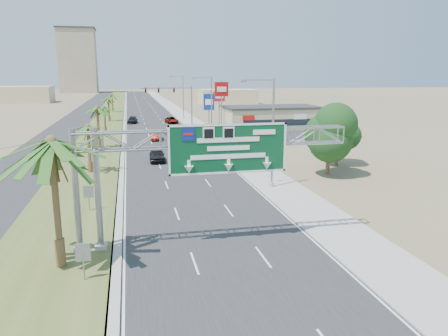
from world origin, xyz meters
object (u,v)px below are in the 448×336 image
object	(u,v)px
store_building	(271,118)
car_far	(132,120)
signal_mast	(182,102)
pole_sign_red_near	(221,93)
pole_sign_blue	(209,103)
sign_gantry	(201,148)
car_left_lane	(157,155)
pole_sign_red_far	(219,99)
car_mid_lane	(155,135)
palm_near	(51,142)
car_right_lane	(172,120)

from	to	relation	value
store_building	car_far	world-z (taller)	store_building
signal_mast	pole_sign_red_near	bearing A→B (deg)	-71.06
pole_sign_blue	signal_mast	bearing A→B (deg)	124.29
sign_gantry	pole_sign_red_near	distance (m)	48.71
sign_gantry	car_left_lane	world-z (taller)	sign_gantry
car_far	pole_sign_red_far	distance (m)	21.51
car_left_lane	car_mid_lane	bearing A→B (deg)	88.55
sign_gantry	store_building	world-z (taller)	sign_gantry
palm_near	signal_mast	size ratio (longest dim) A/B	0.81
palm_near	car_mid_lane	xyz separation A→B (m)	(7.99, 46.73, -6.16)
pole_sign_red_far	pole_sign_red_near	bearing A→B (deg)	-99.40
car_mid_lane	car_right_lane	distance (m)	24.22
signal_mast	store_building	distance (m)	18.08
pole_sign_blue	car_far	bearing A→B (deg)	133.84
palm_near	pole_sign_blue	xyz separation A→B (m)	(18.75, 57.55, -1.91)
pole_sign_red_near	pole_sign_blue	distance (m)	8.60
sign_gantry	car_mid_lane	size ratio (longest dim) A/B	3.58
pole_sign_blue	store_building	bearing A→B (deg)	2.05
signal_mast	car_far	distance (m)	13.38
palm_near	pole_sign_blue	bearing A→B (deg)	71.96
sign_gantry	pole_sign_blue	xyz separation A→B (m)	(10.61, 55.63, -1.03)
palm_near	car_left_lane	distance (m)	30.26
car_left_lane	car_far	world-z (taller)	car_left_lane
palm_near	car_right_lane	bearing A→B (deg)	79.62
store_building	car_mid_lane	world-z (taller)	store_building
store_building	car_mid_lane	size ratio (longest dim) A/B	3.84
palm_near	car_right_lane	size ratio (longest dim) A/B	1.74
pole_sign_red_near	pole_sign_red_far	size ratio (longest dim) A/B	1.28
car_mid_lane	sign_gantry	bearing A→B (deg)	-88.58
car_far	pole_sign_blue	bearing A→B (deg)	-39.62
store_building	pole_sign_red_far	bearing A→B (deg)	173.53
car_far	pole_sign_red_near	distance (m)	28.03
palm_near	pole_sign_red_far	distance (m)	62.80
signal_mast	palm_near	bearing A→B (deg)	-102.66
sign_gantry	car_mid_lane	world-z (taller)	sign_gantry
sign_gantry	signal_mast	size ratio (longest dim) A/B	1.63
car_right_lane	car_far	bearing A→B (deg)	160.97
car_far	car_right_lane	bearing A→B (deg)	-5.51
car_mid_lane	car_right_lane	size ratio (longest dim) A/B	0.97
sign_gantry	car_far	xyz separation A→B (m)	(-3.45, 70.27, -5.37)
store_building	car_far	size ratio (longest dim) A/B	3.83
signal_mast	pole_sign_red_near	distance (m)	15.71
pole_sign_red_near	car_mid_lane	bearing A→B (deg)	-167.35
car_right_lane	store_building	bearing A→B (deg)	-41.22
pole_sign_red_near	pole_sign_blue	size ratio (longest dim) A/B	1.33
car_right_lane	car_far	distance (m)	8.41
car_left_lane	pole_sign_blue	size ratio (longest dim) A/B	0.65
car_left_lane	car_far	size ratio (longest dim) A/B	0.96
signal_mast	pole_sign_blue	size ratio (longest dim) A/B	1.48
palm_near	pole_sign_blue	distance (m)	60.56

